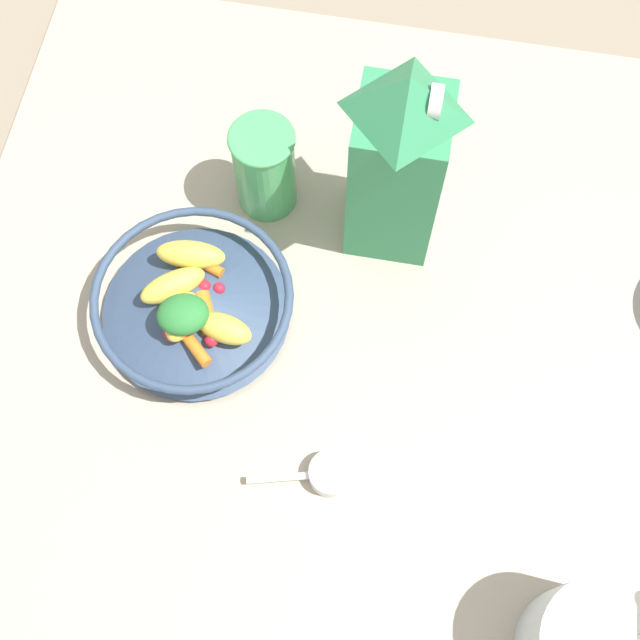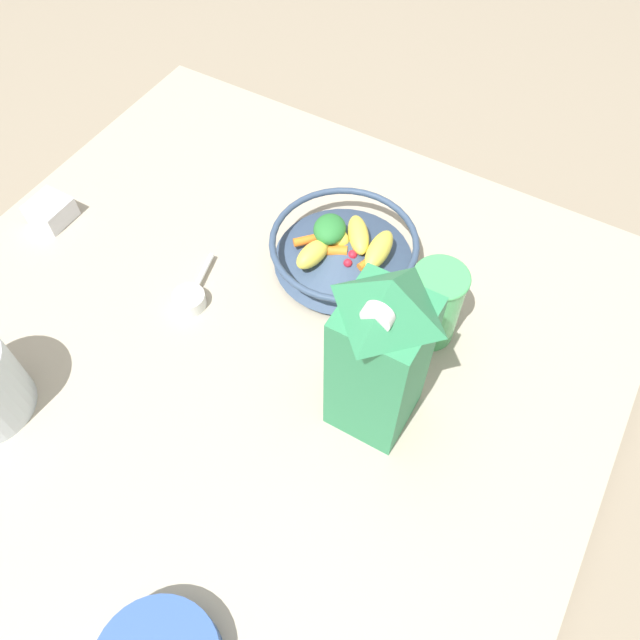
# 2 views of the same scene
# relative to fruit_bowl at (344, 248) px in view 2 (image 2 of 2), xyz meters

# --- Properties ---
(ground_plane) EXTENTS (6.00, 6.00, 0.00)m
(ground_plane) POSITION_rel_fruit_bowl_xyz_m (-0.04, -0.20, -0.08)
(ground_plane) COLOR gray
(countertop) EXTENTS (0.97, 0.97, 0.04)m
(countertop) POSITION_rel_fruit_bowl_xyz_m (-0.04, -0.20, -0.06)
(countertop) COLOR #B2A893
(countertop) RESTS_ON ground_plane
(fruit_bowl) EXTENTS (0.22, 0.22, 0.08)m
(fruit_bowl) POSITION_rel_fruit_bowl_xyz_m (0.00, 0.00, 0.00)
(fruit_bowl) COLOR #384C6B
(fruit_bowl) RESTS_ON countertop
(milk_carton) EXTENTS (0.09, 0.09, 0.27)m
(milk_carton) POSITION_rel_fruit_bowl_xyz_m (0.15, -0.20, 0.10)
(milk_carton) COLOR #338C59
(milk_carton) RESTS_ON countertop
(drinking_cup) EXTENTS (0.07, 0.07, 0.13)m
(drinking_cup) POSITION_rel_fruit_bowl_xyz_m (0.16, -0.05, 0.03)
(drinking_cup) COLOR #4CB266
(drinking_cup) RESTS_ON countertop
(spice_jar) EXTENTS (0.06, 0.06, 0.04)m
(spice_jar) POSITION_rel_fruit_bowl_xyz_m (-0.45, -0.15, -0.02)
(spice_jar) COLOR silver
(spice_jar) RESTS_ON countertop
(measuring_scoop) EXTENTS (0.05, 0.11, 0.02)m
(measuring_scoop) POSITION_rel_fruit_bowl_xyz_m (-0.16, -0.17, -0.02)
(measuring_scoop) COLOR white
(measuring_scoop) RESTS_ON countertop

